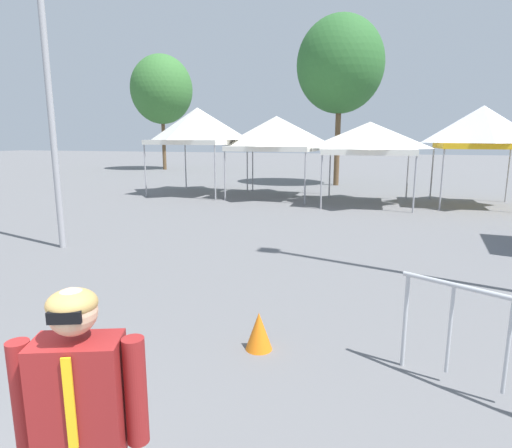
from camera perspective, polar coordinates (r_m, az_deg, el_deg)
The scene contains 10 objects.
canopy_tent_far_left at distance 19.49m, azimuth -7.75°, elevation 12.73°, with size 3.73×3.73×3.76m.
canopy_tent_behind_right at distance 18.19m, azimuth 2.71°, elevation 11.90°, with size 3.55×3.55×3.35m.
canopy_tent_left_of_center at distance 16.61m, azimuth 14.80°, elevation 10.96°, with size 3.36×3.36×3.04m.
canopy_tent_right_of_center at distance 17.67m, azimuth 27.78°, elevation 11.29°, with size 3.00×3.00×3.60m.
person_foreground at distance 2.53m, azimuth -21.93°, elevation -24.04°, with size 0.61×0.37×1.78m.
light_pole_opposite_side at distance 10.81m, azimuth -26.40°, elevation 22.43°, with size 0.36×0.36×8.38m.
tree_behind_tents_center at distance 23.50m, azimuth 11.10°, elevation 20.00°, with size 4.38×4.38×8.51m.
tree_behind_tents_right at distance 35.31m, azimuth -12.40°, elevation 17.01°, with size 4.71×4.71×8.71m.
crowd_barrier_by_lift at distance 4.65m, azimuth 30.64°, elevation -11.98°, with size 1.88×1.03×1.08m.
traffic_cone_lot_center at distance 5.23m, azimuth 0.38°, elevation -13.99°, with size 0.32×0.32×0.46m, color orange.
Camera 1 is at (2.08, -0.32, 2.47)m, focal length 30.17 mm.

